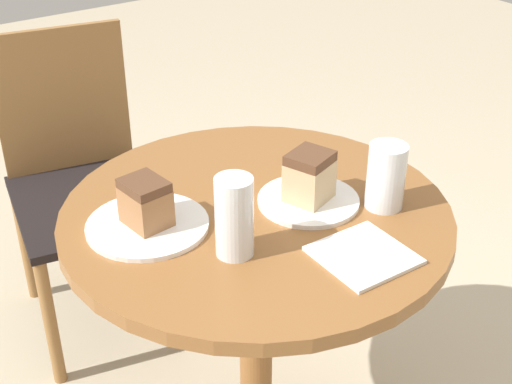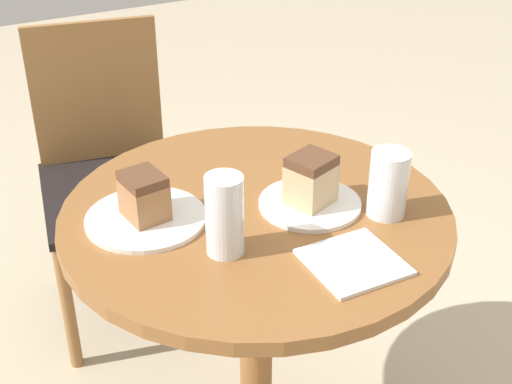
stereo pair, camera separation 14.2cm
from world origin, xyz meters
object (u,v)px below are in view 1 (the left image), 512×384
Objects in this scene: plate_near at (148,225)px; glass_water at (234,222)px; cake_slice_far at (309,177)px; glass_lemonade at (386,180)px; chair at (82,182)px; plate_far at (308,200)px; cake_slice_near at (146,202)px.

glass_water reaches higher than plate_near.
cake_slice_far is 0.78× the size of glass_lemonade.
plate_far is (0.18, -0.82, 0.28)m from chair.
plate_near is 0.05m from cake_slice_near.
glass_lemonade is (0.12, -0.10, -0.00)m from cake_slice_far.
cake_slice_near is at bearing -90.21° from chair.
cake_slice_near is 0.48m from glass_lemonade.
plate_near is (-0.14, -0.71, 0.28)m from chair.
glass_water is at bearing -164.70° from cake_slice_far.
plate_far is (0.31, -0.11, 0.00)m from plate_near.
cake_slice_near is 0.89× the size of cake_slice_far.
glass_lemonade is 0.34m from glass_water.
cake_slice_near is at bearing 118.15° from glass_water.
chair reaches higher than plate_near.
cake_slice_near is (0.00, 0.00, 0.05)m from plate_near.
cake_slice_near is (-0.31, 0.11, 0.05)m from plate_far.
cake_slice_near is at bearing 160.94° from plate_far.
plate_near is 1.14× the size of plate_far.
plate_near is 2.24× the size of cake_slice_far.
plate_near is at bearing 160.94° from plate_far.
glass_lemonade reaches higher than plate_far.
cake_slice_near reaches higher than plate_far.
plate_far is at bearing -67.20° from chair.
cake_slice_far reaches higher than plate_far.
chair is at bearing 102.12° from cake_slice_far.
plate_far is at bearing 15.30° from glass_water.
plate_far is at bearing -135.00° from cake_slice_far.
glass_water is at bearing 173.85° from glass_lemonade.
plate_far is 1.96× the size of cake_slice_far.
plate_far is 2.20× the size of cake_slice_near.
chair is at bearing 86.98° from glass_water.
cake_slice_near is 0.33m from cake_slice_far.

